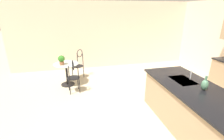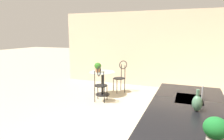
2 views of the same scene
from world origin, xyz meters
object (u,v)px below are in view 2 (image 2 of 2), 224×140
object	(u,v)px
chair_by_island	(100,82)
vase_on_counter	(197,103)
potted_plant_counter_far	(215,131)
bistro_table	(102,81)
potted_plant_on_table	(98,67)
chair_near_window	(121,75)

from	to	relation	value
chair_by_island	vase_on_counter	distance (m)	3.35
chair_by_island	vase_on_counter	xyz separation A→B (m)	(2.26, 2.43, 0.46)
chair_by_island	potted_plant_counter_far	world-z (taller)	potted_plant_counter_far
bistro_table	potted_plant_on_table	world-z (taller)	potted_plant_on_table
chair_near_window	chair_by_island	xyz separation A→B (m)	(1.16, -0.20, 0.00)
bistro_table	vase_on_counter	size ratio (longest dim) A/B	2.78
chair_near_window	potted_plant_counter_far	distance (m)	4.95
bistro_table	vase_on_counter	xyz separation A→B (m)	(2.87, 2.64, 0.58)
chair_near_window	potted_plant_counter_far	bearing A→B (deg)	28.51
chair_near_window	potted_plant_on_table	xyz separation A→B (m)	(0.63, -0.53, 0.34)
potted_plant_counter_far	chair_by_island	bearing A→B (deg)	-141.07
chair_near_window	vase_on_counter	bearing A→B (deg)	33.05
bistro_table	vase_on_counter	bearing A→B (deg)	42.57
potted_plant_on_table	potted_plant_counter_far	xyz separation A→B (m)	(3.70, 2.88, 0.18)
bistro_table	chair_near_window	world-z (taller)	chair_near_window
chair_by_island	chair_near_window	bearing A→B (deg)	170.16
bistro_table	potted_plant_on_table	xyz separation A→B (m)	(0.08, -0.12, 0.46)
potted_plant_counter_far	potted_plant_on_table	bearing A→B (deg)	-142.09
vase_on_counter	chair_near_window	bearing A→B (deg)	-146.95
chair_by_island	vase_on_counter	world-z (taller)	vase_on_counter
potted_plant_on_table	chair_near_window	bearing A→B (deg)	139.79
chair_by_island	potted_plant_on_table	distance (m)	0.71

